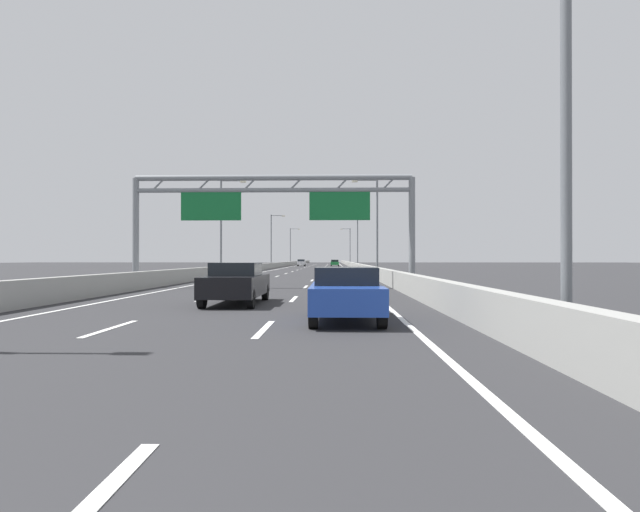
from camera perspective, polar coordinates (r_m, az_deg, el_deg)
The scene contains 51 objects.
ground_plane at distance 99.61m, azimuth -0.49°, elevation -1.24°, with size 260.00×260.00×0.00m, color #2D2D30.
lane_dash_left_1 at distance 13.21m, azimuth -21.93°, elevation -7.37°, with size 0.16×3.00×0.01m, color white.
lane_dash_left_2 at distance 21.73m, azimuth -12.43°, elevation -4.59°, with size 0.16×3.00×0.01m, color white.
lane_dash_left_3 at distance 30.52m, azimuth -8.36°, elevation -3.36°, with size 0.16×3.00×0.01m, color white.
lane_dash_left_4 at distance 39.41m, azimuth -6.12°, elevation -2.67°, with size 0.16×3.00×0.01m, color white.
lane_dash_left_5 at distance 48.34m, azimuth -4.71°, elevation -2.23°, with size 0.16×3.00×0.01m, color white.
lane_dash_left_6 at distance 57.29m, azimuth -3.74°, elevation -1.93°, with size 0.16×3.00×0.01m, color white.
lane_dash_left_7 at distance 66.26m, azimuth -3.03°, elevation -1.71°, with size 0.16×3.00×0.01m, color white.
lane_dash_left_8 at distance 75.23m, azimuth -2.49°, elevation -1.54°, with size 0.16×3.00×0.01m, color white.
lane_dash_left_9 at distance 84.21m, azimuth -2.07°, elevation -1.41°, with size 0.16×3.00×0.01m, color white.
lane_dash_left_10 at distance 93.19m, azimuth -1.73°, elevation -1.30°, with size 0.16×3.00×0.01m, color white.
lane_dash_left_11 at distance 102.18m, azimuth -1.45°, elevation -1.21°, with size 0.16×3.00×0.01m, color white.
lane_dash_left_12 at distance 111.17m, azimuth -1.21°, elevation -1.14°, with size 0.16×3.00×0.01m, color white.
lane_dash_left_13 at distance 120.16m, azimuth -1.01°, elevation -1.07°, with size 0.16×3.00×0.01m, color white.
lane_dash_left_14 at distance 129.15m, azimuth -0.84°, elevation -1.02°, with size 0.16×3.00×0.01m, color white.
lane_dash_left_15 at distance 138.14m, azimuth -0.69°, elevation -0.97°, with size 0.16×3.00×0.01m, color white.
lane_dash_left_16 at distance 147.13m, azimuth -0.55°, elevation -0.93°, with size 0.16×3.00×0.01m, color white.
lane_dash_left_17 at distance 156.13m, azimuth -0.44°, elevation -0.89°, with size 0.16×3.00×0.01m, color white.
lane_dash_right_1 at distance 12.25m, azimuth -6.13°, elevation -7.95°, with size 0.16×3.00×0.01m, color white.
lane_dash_right_2 at distance 21.16m, azimuth -2.89°, elevation -4.72°, with size 0.16×3.00×0.01m, color white.
lane_dash_right_3 at distance 30.12m, azimuth -1.58°, elevation -3.40°, with size 0.16×3.00×0.01m, color white.
lane_dash_right_4 at distance 39.10m, azimuth -0.88°, elevation -2.69°, with size 0.16×3.00×0.01m, color white.
lane_dash_right_5 at distance 48.09m, azimuth -0.44°, elevation -2.24°, with size 0.16×3.00×0.01m, color white.
lane_dash_right_6 at distance 57.08m, azimuth -0.14°, elevation -1.93°, with size 0.16×3.00×0.01m, color white.
lane_dash_right_7 at distance 66.07m, azimuth 0.08°, elevation -1.71°, with size 0.16×3.00×0.01m, color white.
lane_dash_right_8 at distance 75.07m, azimuth 0.25°, elevation -1.54°, with size 0.16×3.00×0.01m, color white.
lane_dash_right_9 at distance 84.06m, azimuth 0.38°, elevation -1.41°, with size 0.16×3.00×0.01m, color white.
lane_dash_right_10 at distance 93.06m, azimuth 0.49°, elevation -1.30°, with size 0.16×3.00×0.01m, color white.
lane_dash_right_11 at distance 102.06m, azimuth 0.57°, elevation -1.21°, with size 0.16×3.00×0.01m, color white.
lane_dash_right_12 at distance 111.06m, azimuth 0.65°, elevation -1.14°, with size 0.16×3.00×0.01m, color white.
lane_dash_right_13 at distance 120.06m, azimuth 0.71°, elevation -1.07°, with size 0.16×3.00×0.01m, color white.
lane_dash_right_14 at distance 129.05m, azimuth 0.76°, elevation -1.02°, with size 0.16×3.00×0.01m, color white.
lane_dash_right_15 at distance 138.05m, azimuth 0.81°, elevation -0.97°, with size 0.16×3.00×0.01m, color white.
lane_dash_right_16 at distance 147.05m, azimuth 0.85°, elevation -0.93°, with size 0.16×3.00×0.01m, color white.
lane_dash_right_17 at distance 156.05m, azimuth 0.88°, elevation -0.90°, with size 0.16×3.00×0.01m, color white.
edge_line_left at distance 87.98m, azimuth -4.17°, elevation -1.36°, with size 0.16×176.00×0.01m, color white.
edge_line_right at distance 87.57m, azimuth 2.68°, elevation -1.36°, with size 0.16×176.00×0.01m, color white.
barrier_left at distance 110.02m, azimuth -3.90°, elevation -0.90°, with size 0.45×220.00×0.95m.
barrier_right at distance 109.60m, azimuth 3.30°, elevation -0.90°, with size 0.45×220.00×0.95m.
sign_gantry at distance 29.57m, azimuth -5.12°, elevation 5.85°, with size 15.95×0.36×6.36m.
streetlamp_right_near at distance 11.17m, azimuth 24.14°, elevation 19.40°, with size 2.58×0.28×9.50m.
streetlamp_left_mid at distance 52.41m, azimuth -10.53°, elevation 3.82°, with size 2.58×0.28×9.50m.
streetlamp_right_mid at distance 51.43m, azimuth 6.01°, elevation 3.90°, with size 2.58×0.28×9.50m.
streetlamp_left_far at distance 93.27m, azimuth -5.22°, elevation 2.02°, with size 2.58×0.28×9.50m.
streetlamp_right_far at distance 92.72m, azimuth 3.99°, elevation 2.03°, with size 2.58×0.28×9.50m.
streetlamp_left_distant at distance 134.47m, azimuth -3.16°, elevation 1.31°, with size 2.58×0.28×9.50m.
streetlamp_right_distant at distance 134.09m, azimuth 3.21°, elevation 1.31°, with size 2.58×0.28×9.50m.
black_car at distance 19.10m, azimuth -9.12°, elevation -2.90°, with size 1.83×4.70×1.50m.
white_car at distance 115.96m, azimuth -2.06°, elevation -0.72°, with size 1.73×4.18×1.49m.
blue_car at distance 13.82m, azimuth 2.86°, elevation -4.06°, with size 1.82×4.29×1.41m.
green_car at distance 111.50m, azimuth 1.63°, elevation -0.75°, with size 1.77×4.46×1.42m.
Camera 1 is at (3.40, 0.47, 1.64)m, focal length 29.25 mm.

